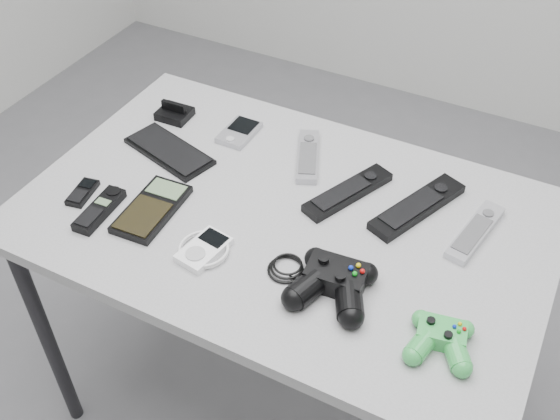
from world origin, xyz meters
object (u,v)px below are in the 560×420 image
at_px(remote_silver_b, 475,231).
at_px(calculator, 152,209).
at_px(mobile_phone, 83,192).
at_px(remote_silver_a, 308,156).
at_px(remote_black_b, 418,206).
at_px(controller_black, 333,281).
at_px(desk, 284,234).
at_px(controller_green, 441,338).
at_px(pda, 239,132).
at_px(remote_black_a, 348,192).
at_px(cordless_handset, 99,210).
at_px(mp3_player, 204,249).
at_px(pda_keyboard, 169,151).

height_order(remote_silver_b, calculator, remote_silver_b).
distance_m(mobile_phone, calculator, 0.17).
relative_size(remote_silver_a, mobile_phone, 2.17).
distance_m(remote_black_b, controller_black, 0.30).
bearing_deg(remote_black_b, desk, -128.37).
distance_m(remote_black_b, remote_silver_b, 0.13).
xyz_separation_m(controller_black, controller_green, (0.22, -0.03, -0.01)).
height_order(pda, calculator, same).
relative_size(remote_black_a, cordless_handset, 1.63).
bearing_deg(desk, controller_black, -40.05).
height_order(desk, mp3_player, mp3_player).
bearing_deg(remote_black_a, cordless_handset, -122.85).
distance_m(remote_black_b, cordless_handset, 0.69).
height_order(pda_keyboard, controller_green, controller_green).
bearing_deg(controller_black, calculator, 171.97).
distance_m(cordless_handset, controller_black, 0.54).
bearing_deg(remote_silver_a, cordless_handset, -153.22).
bearing_deg(remote_black_a, controller_green, -20.90).
distance_m(pda, remote_black_a, 0.34).
bearing_deg(desk, mp3_player, -116.93).
relative_size(desk, remote_black_b, 4.47).
xyz_separation_m(mobile_phone, mp3_player, (0.34, -0.03, 0.00)).
height_order(pda_keyboard, pda, pda).
xyz_separation_m(desk, pda_keyboard, (-0.34, 0.06, 0.07)).
relative_size(controller_black, controller_green, 2.12).
bearing_deg(controller_black, pda_keyboard, 152.83).
bearing_deg(cordless_handset, mp3_player, -2.76).
relative_size(desk, cordless_handset, 7.98).
distance_m(pda_keyboard, remote_black_a, 0.45).
xyz_separation_m(cordless_handset, mp3_player, (0.26, 0.00, -0.00)).
relative_size(pda_keyboard, pda, 2.02).
bearing_deg(cordless_handset, remote_silver_b, 18.92).
bearing_deg(controller_black, pda, 134.30).
bearing_deg(controller_green, remote_black_b, 104.57).
xyz_separation_m(pda_keyboard, cordless_handset, (-0.01, -0.25, 0.00)).
distance_m(remote_silver_b, mp3_player, 0.56).
bearing_deg(mobile_phone, cordless_handset, -33.25).
height_order(mobile_phone, mp3_player, mp3_player).
height_order(mobile_phone, controller_green, controller_green).
xyz_separation_m(remote_black_a, mp3_player, (-0.19, -0.30, -0.00)).
bearing_deg(remote_black_a, controller_black, -49.30).
bearing_deg(mp3_player, pda_keyboard, 144.87).
bearing_deg(mobile_phone, controller_black, -10.30).
xyz_separation_m(pda_keyboard, mp3_player, (0.25, -0.24, 0.00)).
distance_m(pda_keyboard, controller_green, 0.78).
distance_m(remote_silver_a, remote_silver_b, 0.43).
relative_size(remote_silver_a, mp3_player, 1.72).
bearing_deg(pda_keyboard, cordless_handset, -76.99).
bearing_deg(desk, pda_keyboard, 169.80).
bearing_deg(mp3_player, remote_silver_b, 41.35).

